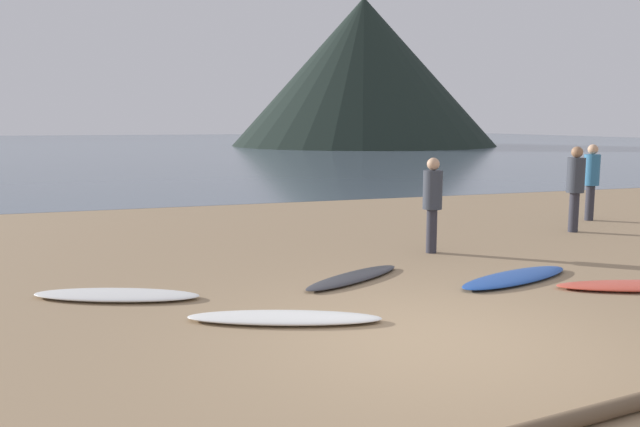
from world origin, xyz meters
name	(u,v)px	position (x,y,z in m)	size (l,w,h in m)	color
ground_plane	(239,216)	(0.00, 10.00, -0.10)	(120.00, 120.00, 0.20)	#997C5B
ocean_water	(136,144)	(0.00, 61.40, 0.00)	(140.00, 100.00, 0.01)	slate
headland_hill	(363,72)	(20.48, 51.46, 6.87)	(24.96, 24.96, 13.73)	black
surfboard_0	(116,295)	(-3.06, 2.71, 0.05)	(2.14, 0.60, 0.09)	white
surfboard_1	(284,318)	(-1.29, 1.11, 0.05)	(2.19, 0.52, 0.09)	white
surfboard_2	(353,277)	(0.14, 2.63, 0.04)	(1.95, 0.46, 0.08)	#333338
surfboard_3	(515,277)	(2.30, 1.87, 0.05)	(2.16, 0.60, 0.09)	#1E479E
person_0	(432,197)	(2.12, 3.99, 0.96)	(0.33, 0.33, 1.63)	#2D2D38
person_1	(575,182)	(5.87, 4.93, 1.02)	(0.35, 0.35, 1.74)	#2D2D38
person_2	(591,176)	(7.28, 6.08, 1.02)	(0.35, 0.35, 1.73)	#2D2D38
driftwood_log	(585,416)	(0.16, -1.98, 0.07)	(0.14, 0.14, 1.91)	brown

